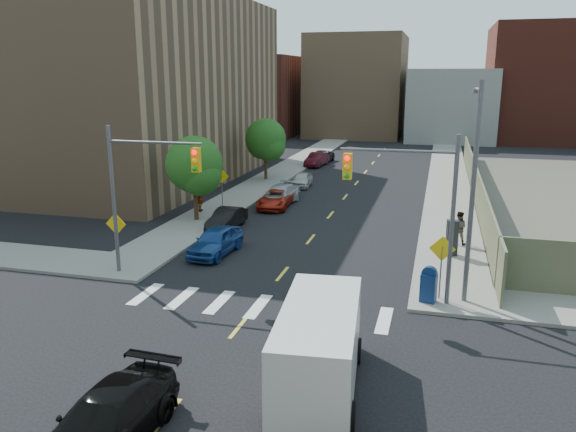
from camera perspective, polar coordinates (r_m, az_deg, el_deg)
The scene contains 30 objects.
ground at distance 19.84m, azimuth -7.02°, elevation -13.51°, with size 160.00×160.00×0.00m, color black.
sidewalk_nw at distance 60.22m, azimuth 0.97°, elevation 5.43°, with size 3.50×73.00×0.15m, color gray.
sidewalk_ne at distance 58.43m, azimuth 15.92°, elevation 4.62°, with size 3.50×73.00×0.15m, color gray.
fence_north at distance 45.00m, azimuth 18.46°, elevation 3.26°, with size 0.12×44.00×2.50m, color #606648.
building_nw at distance 54.48m, azimuth -17.21°, elevation 12.28°, with size 22.00×30.00×16.00m, color #8C6B4C.
bg_bldg_west at distance 90.96m, azimuth -3.41°, elevation 12.10°, with size 14.00×18.00×12.00m, color #592319.
bg_bldg_midwest at distance 89.16m, azimuth 7.06°, elevation 12.94°, with size 14.00×16.00×15.00m, color #8C6B4C.
bg_bldg_center at distance 86.32m, azimuth 16.21°, elevation 10.80°, with size 12.00×16.00×10.00m, color gray.
bg_bldg_east at distance 89.51m, azimuth 25.51°, elevation 12.04°, with size 18.00×18.00×16.00m, color #592319.
signal_nw at distance 26.06m, azimuth -14.62°, elevation 3.41°, with size 4.59×0.30×7.00m.
signal_ne at distance 22.71m, azimuth 12.69°, elevation 1.99°, with size 4.59×0.30×7.00m.
streetlight_ne at distance 23.49m, azimuth 18.30°, elevation 3.73°, with size 0.25×3.70×9.00m.
warn_sign_nw at distance 27.95m, azimuth -17.04°, elevation -1.38°, with size 1.06×0.06×2.83m.
warn_sign_ne at distance 23.82m, azimuth 15.35°, elevation -3.92°, with size 1.06×0.06×2.83m.
warn_sign_midwest at distance 39.71m, azimuth -6.75°, elevation 3.62°, with size 1.06×0.06×2.83m.
tree_west_near at distance 35.96m, azimuth -9.46°, elevation 4.83°, with size 3.66×3.64×5.52m.
tree_west_far at distance 49.86m, azimuth -2.28°, elevation 7.56°, with size 3.66×3.64×5.52m.
parked_car_blue at distance 29.66m, azimuth -7.37°, elevation -2.54°, with size 1.70×4.23×1.44m, color navy.
parked_car_black at distance 34.57m, azimuth -6.25°, elevation -0.27°, with size 1.32×3.80×1.25m, color black.
parked_car_red at distance 39.83m, azimuth -1.29°, elevation 1.71°, with size 2.03×4.41×1.22m, color #A11F10.
parked_car_silver at distance 40.92m, azimuth -0.82°, elevation 2.17°, with size 1.95×4.79×1.39m, color #ADAFB5.
parked_car_white at distance 47.38m, azimuth 1.44°, elevation 3.72°, with size 1.45×3.62×1.23m, color #B5B5B5.
parked_car_maroon at distance 58.38m, azimuth 2.94°, elevation 5.75°, with size 1.47×4.21×1.39m, color #3F0C15.
parked_car_grey at distance 60.86m, azimuth 3.33°, elevation 6.03°, with size 2.11×4.57×1.27m, color black.
black_sedan at distance 15.64m, azimuth -18.03°, elevation -19.31°, with size 2.03×5.00×1.45m, color black.
cargo_van at distance 17.18m, azimuth 3.20°, elevation -12.87°, with size 2.83×5.90×2.61m.
mailbox at distance 23.71m, azimuth 14.10°, elevation -6.77°, with size 0.71×0.59×1.51m.
payphone at distance 29.96m, azimuth 16.32°, elevation -2.13°, with size 0.55×0.45×1.85m, color black.
pedestrian_west at distance 38.60m, azimuth -8.91°, elevation 1.93°, with size 0.71×0.47×1.96m, color gray.
pedestrian_east at distance 32.00m, azimuth 16.95°, elevation -1.17°, with size 0.89×0.70×1.84m, color gray.
Camera 1 is at (6.84, -16.21, 9.16)m, focal length 35.00 mm.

